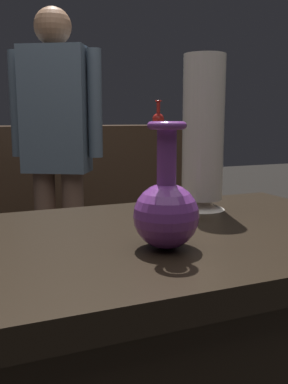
{
  "coord_description": "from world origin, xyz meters",
  "views": [
    {
      "loc": [
        -0.29,
        -0.81,
        1.04
      ],
      "look_at": [
        0.02,
        -0.06,
        0.9
      ],
      "focal_mm": 39.66,
      "sensor_mm": 36.0,
      "label": 1
    }
  ],
  "objects_px": {
    "shelf_vase_right": "(86,116)",
    "shelf_vase_far_right": "(158,118)",
    "visitor_center_back": "(57,143)",
    "vase_tall_behind": "(203,135)",
    "vase_centerpiece": "(166,209)"
  },
  "relations": [
    {
      "from": "vase_centerpiece",
      "to": "vase_tall_behind",
      "type": "distance_m",
      "value": 0.39
    },
    {
      "from": "vase_centerpiece",
      "to": "shelf_vase_right",
      "type": "relative_size",
      "value": 1.03
    },
    {
      "from": "vase_tall_behind",
      "to": "shelf_vase_far_right",
      "type": "bearing_deg",
      "value": 68.93
    },
    {
      "from": "vase_tall_behind",
      "to": "visitor_center_back",
      "type": "relative_size",
      "value": 0.26
    },
    {
      "from": "vase_tall_behind",
      "to": "shelf_vase_far_right",
      "type": "height_order",
      "value": "vase_tall_behind"
    },
    {
      "from": "shelf_vase_far_right",
      "to": "vase_tall_behind",
      "type": "bearing_deg",
      "value": -111.07
    },
    {
      "from": "vase_tall_behind",
      "to": "shelf_vase_right",
      "type": "bearing_deg",
      "value": 83.55
    },
    {
      "from": "shelf_vase_right",
      "to": "visitor_center_back",
      "type": "relative_size",
      "value": 0.15
    },
    {
      "from": "vase_tall_behind",
      "to": "vase_centerpiece",
      "type": "bearing_deg",
      "value": -130.41
    },
    {
      "from": "shelf_vase_far_right",
      "to": "visitor_center_back",
      "type": "distance_m",
      "value": 1.23
    },
    {
      "from": "shelf_vase_far_right",
      "to": "shelf_vase_right",
      "type": "height_order",
      "value": "shelf_vase_right"
    },
    {
      "from": "shelf_vase_right",
      "to": "visitor_center_back",
      "type": "bearing_deg",
      "value": -113.13
    },
    {
      "from": "shelf_vase_right",
      "to": "shelf_vase_far_right",
      "type": "bearing_deg",
      "value": -14.5
    },
    {
      "from": "vase_centerpiece",
      "to": "shelf_vase_far_right",
      "type": "bearing_deg",
      "value": 66.09
    },
    {
      "from": "vase_centerpiece",
      "to": "visitor_center_back",
      "type": "bearing_deg",
      "value": 86.98
    }
  ]
}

